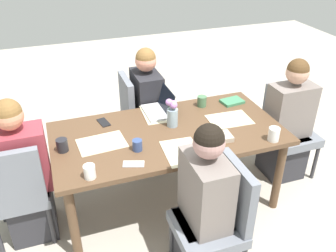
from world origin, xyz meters
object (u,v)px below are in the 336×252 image
(person_near_left_near, at_px, (147,112))
(chair_far_left_far, at_px, (218,217))
(chair_near_left_near, at_px, (139,113))
(phone_black, at_px, (104,122))
(flower_vase, at_px, (172,112))
(book_blue_cover, at_px, (219,137))
(person_head_right_left_mid, at_px, (25,179))
(coffee_mug_centre_right, at_px, (62,145))
(person_far_left_far, at_px, (205,210))
(phone_silver, at_px, (134,164))
(dining_table, at_px, (168,139))
(chair_head_left_right_near, at_px, (287,124))
(coffee_mug_centre_left, at_px, (90,172))
(person_head_left_right_near, at_px, (287,127))
(coffee_mug_near_left, at_px, (202,101))
(coffee_mug_near_right, at_px, (137,145))
(chair_head_right_left_mid, at_px, (17,190))
(laptop_near_left_near, at_px, (160,108))
(book_red_cover, at_px, (232,101))
(coffee_mug_far_left, at_px, (274,134))

(person_near_left_near, xyz_separation_m, chair_far_left_far, (-0.04, 1.53, -0.03))
(chair_near_left_near, bearing_deg, phone_black, 47.73)
(person_near_left_near, relative_size, flower_vase, 4.75)
(chair_near_left_near, xyz_separation_m, book_blue_cover, (-0.38, 1.03, 0.25))
(person_head_right_left_mid, relative_size, coffee_mug_centre_right, 12.05)
(flower_vase, bearing_deg, book_blue_cover, 130.39)
(person_far_left_far, relative_size, phone_silver, 7.97)
(chair_far_left_far, bearing_deg, chair_near_left_near, -85.74)
(dining_table, relative_size, chair_head_left_right_near, 2.08)
(chair_near_left_near, relative_size, coffee_mug_centre_left, 9.30)
(person_head_right_left_mid, relative_size, person_head_left_right_near, 1.00)
(coffee_mug_near_left, distance_m, coffee_mug_near_right, 0.90)
(chair_head_right_left_mid, height_order, person_far_left_far, person_far_left_far)
(dining_table, height_order, flower_vase, flower_vase)
(dining_table, distance_m, chair_far_left_far, 0.82)
(chair_near_left_near, distance_m, person_head_left_right_near, 1.45)
(chair_head_right_left_mid, height_order, laptop_near_left_near, laptop_near_left_near)
(coffee_mug_near_left, distance_m, phone_black, 0.91)
(chair_head_right_left_mid, relative_size, phone_black, 6.00)
(chair_far_left_far, height_order, phone_silver, chair_far_left_far)
(coffee_mug_near_left, bearing_deg, phone_silver, 39.14)
(person_near_left_near, distance_m, laptop_near_left_near, 0.46)
(chair_head_right_left_mid, distance_m, person_head_right_left_mid, 0.10)
(person_near_left_near, distance_m, book_red_cover, 0.85)
(chair_head_right_left_mid, relative_size, book_blue_cover, 4.50)
(book_red_cover, xyz_separation_m, phone_black, (1.21, -0.02, -0.01))
(dining_table, relative_size, person_head_left_right_near, 1.56)
(book_blue_cover, height_order, phone_silver, book_blue_cover)
(flower_vase, bearing_deg, laptop_near_left_near, -84.95)
(person_head_left_right_near, height_order, book_blue_cover, person_head_left_right_near)
(book_red_cover, height_order, phone_silver, book_red_cover)
(chair_head_right_left_mid, distance_m, phone_silver, 0.90)
(coffee_mug_near_left, bearing_deg, book_red_cover, 174.08)
(phone_black, bearing_deg, coffee_mug_centre_left, -29.21)
(chair_near_left_near, height_order, person_head_left_right_near, person_head_left_right_near)
(chair_head_left_right_near, xyz_separation_m, coffee_mug_near_left, (0.81, -0.23, 0.27))
(person_near_left_near, distance_m, coffee_mug_near_right, 0.99)
(laptop_near_left_near, bearing_deg, coffee_mug_near_right, 55.75)
(dining_table, bearing_deg, coffee_mug_near_right, 30.38)
(chair_far_left_far, relative_size, phone_black, 6.00)
(dining_table, height_order, chair_far_left_far, chair_far_left_far)
(person_far_left_far, xyz_separation_m, coffee_mug_far_left, (-0.73, -0.35, 0.25))
(coffee_mug_near_left, xyz_separation_m, book_blue_cover, (0.10, 0.57, -0.03))
(flower_vase, xyz_separation_m, phone_silver, (0.44, 0.42, -0.12))
(chair_near_left_near, distance_m, flower_vase, 0.80)
(laptop_near_left_near, bearing_deg, person_head_right_left_mid, 15.01)
(dining_table, bearing_deg, person_near_left_near, -92.68)
(dining_table, bearing_deg, laptop_near_left_near, -97.00)
(coffee_mug_far_left, height_order, phone_silver, coffee_mug_far_left)
(coffee_mug_centre_left, relative_size, phone_silver, 0.65)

